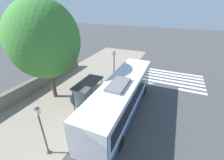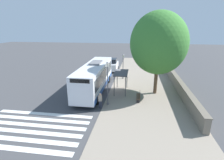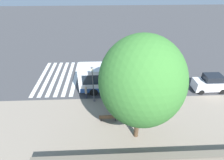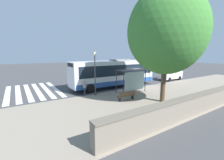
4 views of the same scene
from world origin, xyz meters
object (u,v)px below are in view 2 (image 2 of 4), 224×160
Objects in this scene: bench at (139,96)px; street_lamp_near at (123,64)px; pedestrian at (100,99)px; street_lamp_far at (108,80)px; bus_shelter at (122,76)px; parked_car_behind_bus at (113,65)px; shade_tree at (159,43)px; bus at (95,77)px.

bench is 0.48× the size of street_lamp_near.
street_lamp_far is at bearing -123.01° from pedestrian.
bus_shelter is at bearing -109.93° from pedestrian.
street_lamp_near is 5.34m from parked_car_behind_bus.
bench is at bearing 131.13° from bus_shelter.
street_lamp_far is at bearing 73.62° from bus_shelter.
bench is 6.31m from shade_tree.
pedestrian is 0.17× the size of shade_tree.
bench is 8.54m from street_lamp_near.
bus_shelter is 0.83× the size of parked_car_behind_bus.
parked_car_behind_bus is (1.54, -14.23, -1.63)m from street_lamp_far.
bus is at bearing 61.87° from street_lamp_near.
street_lamp_near reaches higher than pedestrian.
street_lamp_near is at bearing -94.41° from street_lamp_far.
pedestrian reaches higher than bench.
street_lamp_near is (2.41, -8.00, 1.78)m from bench.
bus is at bearing -23.20° from bench.
pedestrian is (1.73, 4.78, -1.11)m from bus_shelter.
shade_tree reaches higher than bus.
street_lamp_near is (-1.34, -10.48, 1.31)m from pedestrian.
bench is 0.19× the size of shade_tree.
street_lamp_far is (1.13, 3.86, 0.62)m from bus_shelter.
bus is 8.47m from shade_tree.
bus_shelter reaches higher than parked_car_behind_bus.
street_lamp_far reaches higher than parked_car_behind_bus.
shade_tree reaches higher than bus_shelter.
street_lamp_near is 0.40× the size of shade_tree.
street_lamp_far is (-0.60, -0.92, 1.73)m from pedestrian.
bus_shelter is at bearing 179.57° from bus.
parked_car_behind_bus is (2.27, -4.68, -1.21)m from street_lamp_near.
bus_shelter is 5.71m from street_lamp_near.
bench is at bearing 156.80° from bus.
bench is at bearing 106.79° from street_lamp_near.
bench is (-3.75, -2.48, -0.46)m from pedestrian.
street_lamp_near reaches higher than bench.
pedestrian is at bearing 82.73° from street_lamp_near.
bench is (-5.44, 2.33, -1.34)m from bus.
street_lamp_near is at bearing 115.94° from parked_car_behind_bus.
shade_tree is at bearing -128.44° from bench.
street_lamp_far reaches higher than bus_shelter.
pedestrian is (-1.69, 4.81, -0.88)m from bus.
pedestrian is 0.40× the size of parked_car_behind_bus.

